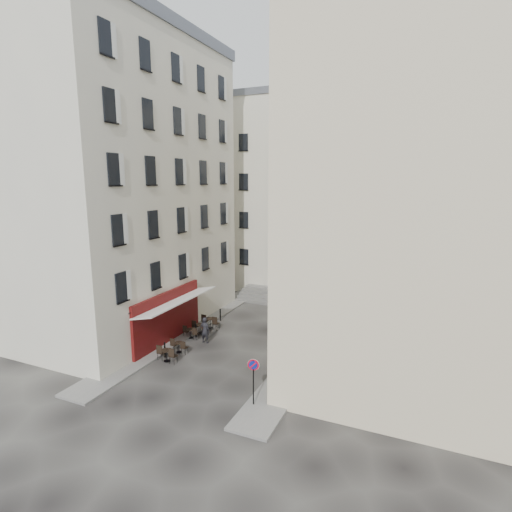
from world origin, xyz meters
The scene contains 18 objects.
ground centered at (0.00, 0.00, 0.00)m, with size 90.00×90.00×0.00m, color black.
sidewalk_left centered at (-4.50, 4.00, 0.06)m, with size 2.00×22.00×0.12m, color slate.
sidewalk_right centered at (4.50, 3.00, 0.06)m, with size 2.00×18.00×0.12m, color slate.
building_left centered at (-10.50, 3.00, 10.31)m, with size 12.20×16.20×20.60m.
building_right centered at (10.50, 3.50, 9.31)m, with size 12.20×14.20×18.60m.
building_back centered at (-1.00, 19.00, 9.31)m, with size 18.20×10.20×18.60m.
cafe_storefront centered at (-4.32, 1.00, 1.88)m, with size 1.74×7.30×3.50m.
stone_steps centered at (0.00, 12.57, 0.40)m, with size 9.00×3.15×0.80m.
bollard_near centered at (-3.25, -1.00, 0.53)m, with size 0.12×0.12×0.98m.
bollard_mid centered at (-3.25, 2.50, 0.53)m, with size 0.12×0.12×0.98m.
bollard_far centered at (-3.25, 6.00, 0.53)m, with size 0.12×0.12×0.98m.
no_parking_sign centered at (3.89, -3.76, 1.71)m, with size 0.54×0.17×2.41m.
bistro_table_a centered at (-2.76, -1.44, 0.48)m, with size 1.34×0.63×0.94m.
bistro_table_b centered at (-2.84, -0.08, 0.43)m, with size 1.20×0.56×0.84m.
bistro_table_c centered at (-3.43, 2.19, 0.43)m, with size 1.18×0.55×0.83m.
bistro_table_d centered at (-3.29, 3.17, 0.45)m, with size 1.25×0.59×0.88m.
bistro_table_e centered at (-3.14, 4.31, 0.50)m, with size 1.38×0.65×0.97m.
pedestrian centered at (-2.16, 1.92, 0.89)m, with size 0.65×0.42×1.77m, color black.
Camera 1 is at (11.00, -19.62, 10.64)m, focal length 28.00 mm.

